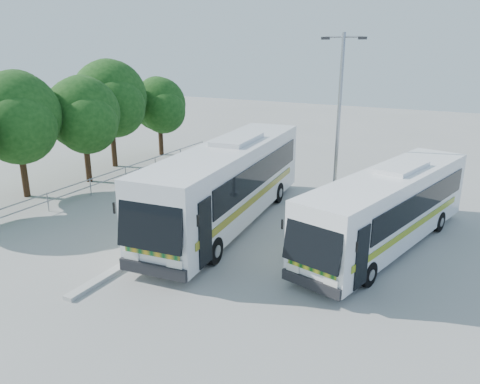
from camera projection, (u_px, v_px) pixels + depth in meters
The scene contains 10 objects.
ground at pixel (216, 248), 19.75m from camera, with size 100.00×100.00×0.00m, color #989893.
kerb_divider at pixel (196, 222), 22.43m from camera, with size 0.40×16.00×0.15m, color #B2B2AD.
railing at pixel (103, 179), 27.31m from camera, with size 0.06×22.00×1.00m.
tree_far_b at pixel (17, 116), 25.10m from camera, with size 5.33×5.03×6.96m.
tree_far_c at pixel (84, 114), 28.10m from camera, with size 4.97×4.69×6.49m.
tree_far_d at pixel (111, 97), 31.59m from camera, with size 5.62×5.30×7.33m.
tree_far_e at pixel (160, 104), 35.38m from camera, with size 4.54×4.28×5.92m.
coach_main at pixel (228, 182), 22.01m from camera, with size 3.94×13.76×3.77m.
coach_adjacent at pixel (388, 207), 19.44m from camera, with size 5.09×11.78×3.21m.
lamppost at pixel (339, 116), 23.11m from camera, with size 2.15×0.27×8.79m.
Camera 1 is at (9.24, -15.61, 8.24)m, focal length 35.00 mm.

